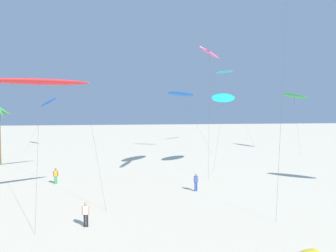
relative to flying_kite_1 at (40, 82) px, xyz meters
name	(u,v)px	position (x,y,z in m)	size (l,w,h in m)	color
flying_kite_1	(40,82)	(0.00, 0.00, 0.00)	(7.72, 8.80, 10.27)	red
flying_kite_2	(225,72)	(28.90, 42.95, 5.74)	(6.04, 11.88, 16.30)	#19B2B7
flying_kite_3	(224,98)	(19.74, 15.07, -0.70)	(5.33, 5.74, 10.12)	#19B2B7
flying_kite_4	(209,53)	(16.50, 10.44, 4.32)	(4.89, 6.45, 14.86)	#EA5193
flying_kite_6	(294,96)	(38.01, 30.14, 0.18)	(3.91, 10.13, 10.87)	green
flying_kite_8	(181,94)	(17.72, 34.77, 0.62)	(6.61, 9.88, 11.24)	blue
flying_kite_11	(49,102)	(-7.73, 43.12, -0.82)	(5.01, 12.07, 10.26)	blue
person_near_left	(56,175)	(-0.39, 8.08, -8.97)	(0.51, 0.21, 1.62)	#338E56
person_near_right	(86,213)	(3.86, -5.24, -8.96)	(0.51, 0.21, 1.64)	black
person_mid_field	(196,181)	(13.20, 2.97, -8.94)	(0.50, 0.27, 1.69)	#284CA3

